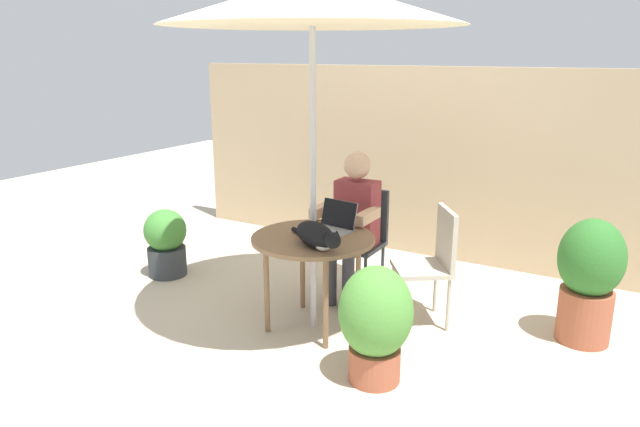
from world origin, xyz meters
TOP-DOWN VIEW (x-y plane):
  - ground_plane at (0.00, 0.00)m, footprint 14.00×14.00m
  - fence_back at (0.00, 1.99)m, footprint 5.16×0.08m
  - patio_table at (0.00, 0.00)m, footprint 0.90×0.90m
  - patio_umbrella at (0.00, 0.00)m, footprint 2.04×2.04m
  - chair_occupied at (0.00, 0.80)m, footprint 0.40×0.40m
  - chair_empty at (0.73, 0.52)m, footprint 0.56×0.56m
  - person_seated at (0.00, 0.64)m, footprint 0.48×0.48m
  - laptop at (0.06, 0.22)m, footprint 0.33×0.29m
  - cat at (0.15, -0.19)m, footprint 0.57×0.40m
  - potted_plant_near_fence at (-1.72, 0.23)m, footprint 0.39×0.39m
  - potted_plant_by_chair at (0.72, -0.45)m, footprint 0.46×0.46m
  - potted_plant_corner at (1.79, 0.78)m, footprint 0.45×0.45m

SIDE VIEW (x-z plane):
  - ground_plane at x=0.00m, z-range 0.00..0.00m
  - potted_plant_near_fence at x=-1.72m, z-range 0.01..0.64m
  - potted_plant_by_chair at x=0.72m, z-range 0.03..0.79m
  - potted_plant_corner at x=1.79m, z-range 0.04..0.95m
  - chair_occupied at x=0.00m, z-range 0.08..0.97m
  - chair_empty at x=0.73m, z-range 0.08..0.97m
  - patio_table at x=0.00m, z-range 0.29..1.00m
  - person_seated at x=0.00m, z-range 0.08..1.31m
  - laptop at x=0.06m, z-range 0.67..0.88m
  - cat at x=0.15m, z-range 0.71..0.88m
  - fence_back at x=0.00m, z-range 0.00..1.88m
  - patio_umbrella at x=0.00m, z-range 1.08..3.57m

